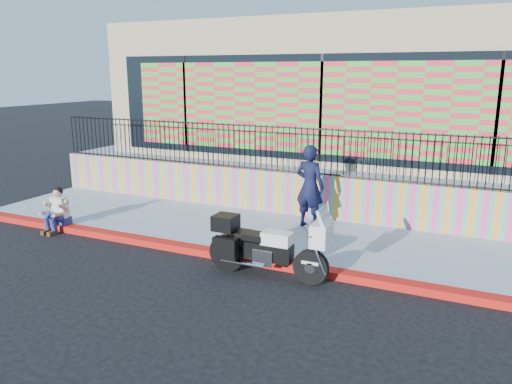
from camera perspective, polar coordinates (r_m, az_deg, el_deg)
The scene contains 10 objects.
ground at distance 10.23m, azimuth -0.16°, elevation -8.17°, with size 90.00×90.00×0.00m, color black.
red_curb at distance 10.20m, azimuth -0.16°, elevation -7.78°, with size 16.00×0.30×0.15m, color red.
sidewalk at distance 11.63m, azimuth 3.31°, elevation -5.08°, with size 16.00×3.00×0.15m, color #8A8FA5.
mural_wall at distance 12.90m, azimuth 5.98°, elevation -0.36°, with size 16.00×0.20×1.10m, color #FF437F.
metal_fence at distance 12.67m, azimuth 6.10°, elevation 4.69°, with size 15.80×0.04×1.20m, color black, non-canonical shape.
elevated_platform at distance 17.71m, azimuth 11.39°, elevation 3.01°, with size 16.00×10.00×1.25m, color #8A8FA5.
storefront_building at distance 17.22m, azimuth 11.63°, elevation 11.50°, with size 14.00×8.06×4.00m.
police_motorcycle at distance 9.43m, azimuth 1.14°, elevation -6.09°, with size 2.37×0.78×1.47m.
police_officer at distance 11.88m, azimuth 6.17°, elevation 0.64°, with size 0.73×0.48×2.00m, color black.
seated_man at distance 12.99m, azimuth -21.90°, elevation -2.33°, with size 0.54×0.71×1.06m.
Camera 1 is at (4.03, -8.60, 3.79)m, focal length 35.00 mm.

